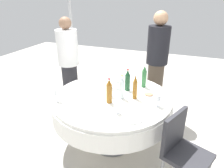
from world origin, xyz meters
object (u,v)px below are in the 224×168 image
at_px(wine_glass_inner, 117,104).
at_px(person_near, 157,63).
at_px(bottle_amber_south, 135,87).
at_px(plate_left, 91,95).
at_px(bottle_clear_inner, 122,88).
at_px(bottle_amber_right, 109,91).
at_px(plate_far, 133,118).
at_px(wine_glass_left, 58,93).
at_px(plate_outer, 119,81).
at_px(dining_table, 112,106).
at_px(chair_front, 182,147).
at_px(wine_glass_south, 117,83).
at_px(wine_glass_west, 158,98).
at_px(wine_glass_front, 111,90).
at_px(person_right, 69,64).
at_px(bottle_green_near, 144,77).
at_px(plate_north, 149,95).
at_px(bottle_dark_green_mid, 128,80).

xyz_separation_m(wine_glass_inner, person_near, (0.17, 1.40, 0.05)).
xyz_separation_m(bottle_amber_south, plate_left, (-0.53, -0.13, -0.14)).
distance_m(bottle_clear_inner, bottle_amber_south, 0.16).
relative_size(bottle_amber_right, plate_far, 1.46).
bearing_deg(plate_left, wine_glass_inner, -31.06).
xyz_separation_m(wine_glass_left, person_near, (0.92, 1.40, 0.05)).
bearing_deg(wine_glass_inner, plate_outer, 108.00).
distance_m(bottle_clear_inner, wine_glass_left, 0.77).
bearing_deg(dining_table, chair_front, -23.44).
relative_size(wine_glass_south, person_near, 0.08).
bearing_deg(dining_table, plate_left, -160.80).
bearing_deg(bottle_amber_right, plate_far, -33.51).
bearing_deg(wine_glass_west, wine_glass_front, 177.06).
relative_size(wine_glass_left, plate_far, 0.73).
distance_m(bottle_amber_south, chair_front, 0.84).
distance_m(plate_far, person_near, 1.46).
bearing_deg(person_right, wine_glass_south, -80.71).
height_order(bottle_green_near, plate_north, bottle_green_near).
relative_size(wine_glass_west, plate_left, 0.62).
relative_size(bottle_dark_green_mid, plate_left, 1.29).
relative_size(wine_glass_inner, wine_glass_west, 1.06).
relative_size(plate_outer, person_right, 0.15).
distance_m(bottle_amber_south, person_near, 1.01).
distance_m(bottle_dark_green_mid, wine_glass_south, 0.15).
xyz_separation_m(bottle_amber_right, plate_outer, (-0.10, 0.64, -0.14)).
xyz_separation_m(plate_left, chair_front, (1.14, -0.30, -0.23)).
height_order(bottle_amber_south, wine_glass_west, bottle_amber_south).
height_order(bottle_amber_right, plate_north, bottle_amber_right).
xyz_separation_m(plate_left, person_near, (0.61, 1.13, 0.15)).
distance_m(wine_glass_front, person_near, 1.13).
relative_size(dining_table, person_near, 0.89).
bearing_deg(plate_outer, bottle_amber_right, -80.98).
xyz_separation_m(bottle_clear_inner, wine_glass_south, (-0.15, 0.22, -0.05)).
bearing_deg(person_near, bottle_amber_right, -86.24).
relative_size(wine_glass_front, person_right, 0.09).
height_order(bottle_amber_right, wine_glass_south, bottle_amber_right).
height_order(bottle_amber_south, wine_glass_front, bottle_amber_south).
bearing_deg(plate_left, wine_glass_west, 2.78).
xyz_separation_m(bottle_green_near, bottle_amber_south, (-0.02, -0.37, -0.00)).
xyz_separation_m(bottle_amber_right, plate_far, (0.36, -0.24, -0.14)).
xyz_separation_m(wine_glass_west, person_right, (-1.59, 0.67, -0.00)).
bearing_deg(bottle_clear_inner, wine_glass_west, -4.94).
bearing_deg(bottle_amber_right, wine_glass_inner, -48.08).
relative_size(plate_north, chair_front, 0.27).
bearing_deg(wine_glass_south, plate_north, -7.00).
xyz_separation_m(person_near, chair_front, (0.53, -1.43, -0.38)).
xyz_separation_m(bottle_clear_inner, plate_far, (0.26, -0.40, -0.13)).
bearing_deg(wine_glass_inner, person_right, 141.10).
xyz_separation_m(dining_table, chair_front, (0.90, -0.39, -0.08)).
bearing_deg(plate_outer, wine_glass_south, -77.71).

